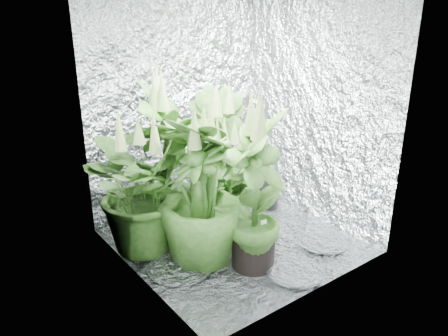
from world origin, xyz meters
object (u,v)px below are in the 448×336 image
at_px(plant_a, 142,188).
at_px(plant_d, 201,194).
at_px(plant_c, 219,158).
at_px(plant_f, 255,192).
at_px(circulation_fan, 267,192).
at_px(plant_e, 226,181).
at_px(plant_b, 167,161).

distance_m(plant_a, plant_d, 0.46).
bearing_deg(plant_a, plant_c, 5.80).
relative_size(plant_d, plant_f, 0.94).
bearing_deg(plant_f, plant_c, 71.77).
bearing_deg(plant_c, plant_d, -136.32).
bearing_deg(circulation_fan, plant_f, -134.15).
bearing_deg(plant_e, plant_b, 141.14).
bearing_deg(plant_f, plant_b, 105.25).
distance_m(plant_a, circulation_fan, 1.23).
xyz_separation_m(plant_b, plant_c, (0.45, -0.05, -0.05)).
bearing_deg(plant_e, plant_a, 166.22).
height_order(plant_f, circulation_fan, plant_f).
bearing_deg(plant_c, plant_b, 173.39).
relative_size(plant_d, plant_e, 1.07).
distance_m(plant_a, plant_c, 0.73).
distance_m(plant_b, circulation_fan, 1.02).
height_order(plant_e, plant_f, plant_f).
distance_m(plant_c, plant_f, 0.76).
height_order(plant_b, plant_e, plant_b).
relative_size(plant_d, circulation_fan, 3.02).
relative_size(plant_e, circulation_fan, 2.82).
relative_size(plant_b, circulation_fan, 3.43).
distance_m(plant_d, plant_e, 0.47).
xyz_separation_m(plant_a, plant_b, (0.28, 0.13, 0.11)).
bearing_deg(plant_e, circulation_fan, 13.31).
relative_size(plant_c, plant_f, 0.98).
bearing_deg(plant_b, plant_f, -74.75).
height_order(plant_e, circulation_fan, plant_e).
xyz_separation_m(plant_a, plant_c, (0.73, 0.07, 0.05)).
height_order(plant_a, plant_f, plant_f).
xyz_separation_m(plant_f, circulation_fan, (0.70, 0.63, -0.39)).
relative_size(plant_c, circulation_fan, 3.15).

